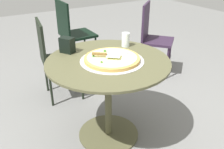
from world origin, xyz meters
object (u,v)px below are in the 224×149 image
(pizza_server, at_px, (106,55))
(patio_chair_near, at_px, (152,34))
(patio_table, at_px, (108,82))
(napkin_dispenser, at_px, (67,45))
(drinking_cup, at_px, (126,40))
(pizza_on_tray, at_px, (112,59))
(patio_chair_corner, at_px, (72,30))
(patio_chair_far, at_px, (54,55))

(pizza_server, bearing_deg, patio_chair_near, 125.81)
(patio_table, bearing_deg, napkin_dispenser, -146.59)
(drinking_cup, bearing_deg, napkin_dispenser, -104.49)
(pizza_on_tray, height_order, napkin_dispenser, napkin_dispenser)
(pizza_on_tray, xyz_separation_m, patio_chair_corner, (-1.47, 0.28, -0.20))
(pizza_server, height_order, patio_chair_near, patio_chair_near)
(pizza_server, bearing_deg, patio_table, 117.82)
(pizza_server, height_order, patio_chair_corner, patio_chair_corner)
(drinking_cup, xyz_separation_m, patio_chair_near, (-0.62, 0.83, -0.26))
(patio_chair_near, bearing_deg, patio_table, -54.04)
(patio_chair_near, height_order, patio_chair_corner, patio_chair_corner)
(patio_table, relative_size, patio_chair_corner, 1.04)
(drinking_cup, relative_size, napkin_dispenser, 0.95)
(pizza_server, distance_m, napkin_dispenser, 0.36)
(pizza_server, xyz_separation_m, drinking_cup, (-0.19, 0.30, 0.01))
(napkin_dispenser, relative_size, patio_chair_far, 0.15)
(pizza_server, xyz_separation_m, napkin_dispenser, (-0.32, -0.18, 0.01))
(pizza_on_tray, distance_m, patio_chair_near, 1.39)
(napkin_dispenser, bearing_deg, patio_table, -178.07)
(patio_table, distance_m, patio_chair_far, 0.85)
(pizza_server, distance_m, patio_chair_corner, 1.51)
(pizza_on_tray, distance_m, drinking_cup, 0.33)
(napkin_dispenser, bearing_deg, patio_chair_near, -100.54)
(patio_table, height_order, pizza_server, pizza_server)
(pizza_on_tray, height_order, patio_chair_near, patio_chair_near)
(patio_chair_near, relative_size, patio_chair_far, 1.05)
(drinking_cup, height_order, patio_chair_far, patio_chair_far)
(patio_chair_far, bearing_deg, napkin_dispenser, -4.57)
(drinking_cup, distance_m, napkin_dispenser, 0.49)
(pizza_server, bearing_deg, napkin_dispenser, -150.69)
(pizza_on_tray, xyz_separation_m, patio_chair_far, (-0.86, -0.18, -0.24))
(drinking_cup, bearing_deg, patio_chair_near, 126.94)
(pizza_on_tray, bearing_deg, patio_table, -144.09)
(patio_table, bearing_deg, patio_chair_corner, 168.30)
(pizza_on_tray, xyz_separation_m, pizza_server, (-0.01, -0.04, 0.04))
(napkin_dispenser, bearing_deg, pizza_server, 177.83)
(patio_chair_near, relative_size, patio_chair_corner, 0.98)
(pizza_server, bearing_deg, drinking_cup, 122.52)
(patio_table, distance_m, patio_chair_near, 1.37)
(pizza_on_tray, bearing_deg, patio_chair_near, 127.32)
(patio_table, height_order, patio_chair_near, patio_chair_near)
(patio_table, xyz_separation_m, patio_chair_far, (-0.84, -0.16, -0.03))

